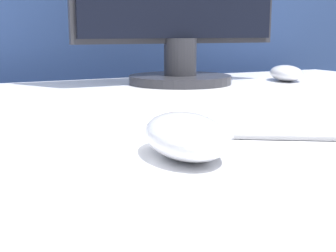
# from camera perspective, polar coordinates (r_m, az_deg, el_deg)

# --- Properties ---
(partition_panel) EXTENTS (5.00, 0.03, 1.28)m
(partition_panel) POSITION_cam_1_polar(r_m,az_deg,el_deg) (1.34, -17.49, 0.00)
(partition_panel) COLOR navy
(partition_panel) RESTS_ON ground_plane
(computer_mouse_near) EXTENTS (0.10, 0.14, 0.04)m
(computer_mouse_near) POSITION_cam_1_polar(r_m,az_deg,el_deg) (0.45, 2.15, -1.13)
(computer_mouse_near) COLOR silver
(computer_mouse_near) RESTS_ON desk
(keyboard) EXTENTS (0.42, 0.20, 0.02)m
(keyboard) POSITION_cam_1_polar(r_m,az_deg,el_deg) (0.60, -14.65, 0.62)
(keyboard) COLOR white
(keyboard) RESTS_ON desk
(computer_mouse_far) EXTENTS (0.12, 0.15, 0.04)m
(computer_mouse_far) POSITION_cam_1_polar(r_m,az_deg,el_deg) (1.20, 14.20, 6.28)
(computer_mouse_far) COLOR silver
(computer_mouse_far) RESTS_ON desk
(pen) EXTENTS (0.12, 0.08, 0.01)m
(pen) POSITION_cam_1_polar(r_m,az_deg,el_deg) (0.54, 15.34, -1.31)
(pen) COLOR #99999E
(pen) RESTS_ON desk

